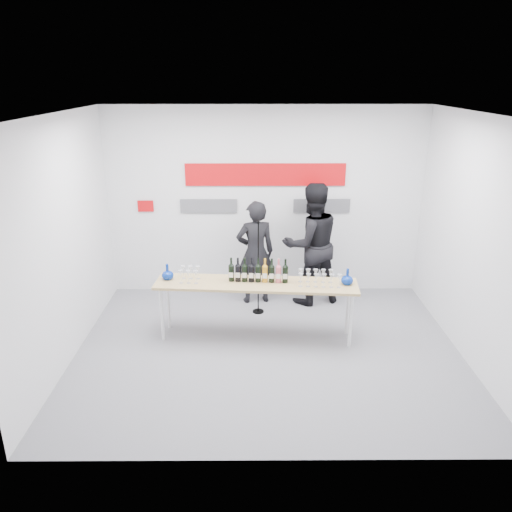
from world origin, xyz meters
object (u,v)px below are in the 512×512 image
(presenter_right, at_px, (311,244))
(mic_stand, at_px, (258,285))
(presenter_left, at_px, (255,253))
(tasting_table, at_px, (256,287))

(presenter_right, height_order, mic_stand, presenter_right)
(presenter_right, bearing_deg, presenter_left, -18.18)
(tasting_table, bearing_deg, mic_stand, 91.64)
(presenter_right, relative_size, mic_stand, 1.31)
(presenter_left, height_order, mic_stand, presenter_left)
(tasting_table, height_order, presenter_left, presenter_left)
(mic_stand, bearing_deg, presenter_left, 102.88)
(presenter_left, xyz_separation_m, mic_stand, (0.04, -0.41, -0.38))
(presenter_left, bearing_deg, mic_stand, 84.58)
(presenter_left, distance_m, mic_stand, 0.55)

